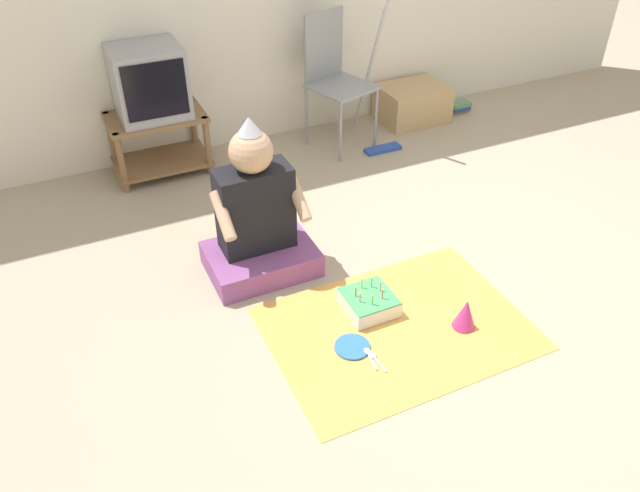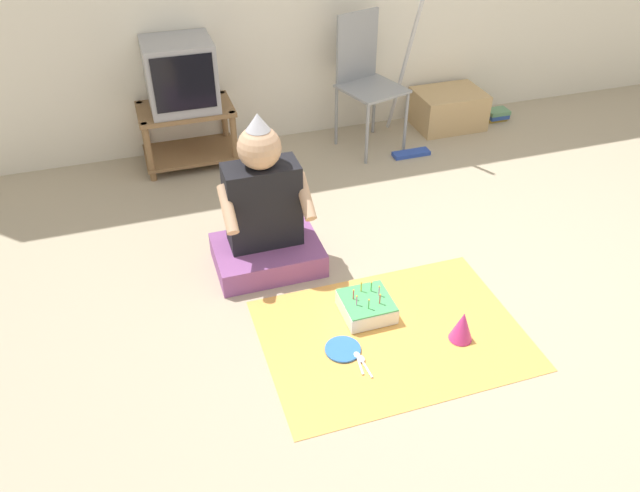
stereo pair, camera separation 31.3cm
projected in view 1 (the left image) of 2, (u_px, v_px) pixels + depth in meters
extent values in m
plane|color=tan|center=(465.00, 292.00, 3.38)|extent=(16.00, 16.00, 0.00)
cube|color=olive|center=(155.00, 117.00, 4.21)|extent=(0.65, 0.42, 0.03)
cube|color=olive|center=(163.00, 161.00, 4.41)|extent=(0.65, 0.42, 0.02)
cylinder|color=olive|center=(122.00, 164.00, 4.10)|extent=(0.04, 0.04, 0.43)
cylinder|color=olive|center=(208.00, 146.00, 4.29)|extent=(0.04, 0.04, 0.43)
cylinder|color=olive|center=(112.00, 141.00, 4.36)|extent=(0.04, 0.04, 0.43)
cylinder|color=olive|center=(194.00, 125.00, 4.56)|extent=(0.04, 0.04, 0.43)
cube|color=#99999E|center=(149.00, 82.00, 4.06)|extent=(0.45, 0.40, 0.46)
cube|color=black|center=(156.00, 91.00, 3.91)|extent=(0.39, 0.01, 0.36)
cube|color=gray|center=(342.00, 87.00, 4.50)|extent=(0.50, 0.51, 0.02)
cube|color=gray|center=(324.00, 46.00, 4.47)|extent=(0.34, 0.12, 0.50)
cylinder|color=gray|center=(340.00, 132.00, 4.43)|extent=(0.02, 0.02, 0.46)
cylinder|color=gray|center=(376.00, 118.00, 4.62)|extent=(0.02, 0.02, 0.46)
cylinder|color=gray|center=(306.00, 116.00, 4.65)|extent=(0.02, 0.02, 0.46)
cylinder|color=gray|center=(341.00, 103.00, 4.84)|extent=(0.02, 0.02, 0.46)
cube|color=tan|center=(412.00, 103.00, 5.05)|extent=(0.53, 0.40, 0.28)
cube|color=#2D4CB2|center=(383.00, 149.00, 4.69)|extent=(0.28, 0.09, 0.03)
cylinder|color=#B7B7BC|center=(372.00, 59.00, 4.48)|extent=(0.03, 0.47, 1.21)
cube|color=#A88933|center=(457.00, 110.00, 5.26)|extent=(0.16, 0.11, 0.02)
cube|color=#284793|center=(458.00, 107.00, 5.24)|extent=(0.16, 0.14, 0.03)
cube|color=#60936B|center=(459.00, 103.00, 5.22)|extent=(0.17, 0.13, 0.03)
cube|color=#8C4C8C|center=(261.00, 259.00, 3.50)|extent=(0.59, 0.43, 0.14)
cube|color=black|center=(255.00, 209.00, 3.35)|extent=(0.40, 0.20, 0.48)
sphere|color=tan|center=(251.00, 151.00, 3.14)|extent=(0.23, 0.23, 0.23)
cone|color=silver|center=(249.00, 125.00, 3.06)|extent=(0.13, 0.13, 0.09)
cylinder|color=tan|center=(223.00, 216.00, 3.15)|extent=(0.06, 0.25, 0.20)
cylinder|color=tan|center=(298.00, 197.00, 3.29)|extent=(0.06, 0.25, 0.20)
cube|color=#EFA84C|center=(398.00, 328.00, 3.15)|extent=(1.29, 0.92, 0.01)
cube|color=white|center=(369.00, 303.00, 3.24)|extent=(0.25, 0.25, 0.08)
cube|color=#4CB266|center=(369.00, 296.00, 3.21)|extent=(0.25, 0.25, 0.01)
cylinder|color=#E58CCC|center=(380.00, 287.00, 3.23)|extent=(0.01, 0.01, 0.06)
sphere|color=#FFCC4C|center=(381.00, 282.00, 3.20)|extent=(0.01, 0.01, 0.01)
cylinder|color=#66C666|center=(372.00, 284.00, 3.25)|extent=(0.01, 0.01, 0.06)
sphere|color=#FFCC4C|center=(372.00, 278.00, 3.23)|extent=(0.01, 0.01, 0.01)
cylinder|color=yellow|center=(362.00, 285.00, 3.24)|extent=(0.01, 0.01, 0.06)
sphere|color=#FFCC4C|center=(362.00, 279.00, 3.22)|extent=(0.01, 0.01, 0.01)
cylinder|color=#EA4C4C|center=(356.00, 293.00, 3.19)|extent=(0.01, 0.01, 0.06)
sphere|color=#FFCC4C|center=(356.00, 287.00, 3.17)|extent=(0.01, 0.01, 0.01)
cylinder|color=#E58CCC|center=(360.00, 298.00, 3.16)|extent=(0.01, 0.01, 0.06)
sphere|color=#FFCC4C|center=(360.00, 293.00, 3.13)|extent=(0.01, 0.01, 0.01)
cylinder|color=#66C666|center=(373.00, 301.00, 3.14)|extent=(0.01, 0.01, 0.06)
sphere|color=#FFCC4C|center=(373.00, 296.00, 3.12)|extent=(0.01, 0.01, 0.01)
cylinder|color=#EA4C4C|center=(382.00, 295.00, 3.18)|extent=(0.01, 0.01, 0.06)
sphere|color=#FFCC4C|center=(383.00, 290.00, 3.15)|extent=(0.01, 0.01, 0.01)
cone|color=#CC338C|center=(466.00, 314.00, 3.11)|extent=(0.12, 0.12, 0.17)
cylinder|color=blue|center=(352.00, 347.00, 3.04)|extent=(0.17, 0.17, 0.01)
ellipsoid|color=white|center=(367.00, 351.00, 3.01)|extent=(0.04, 0.05, 0.01)
cube|color=white|center=(373.00, 362.00, 2.96)|extent=(0.02, 0.10, 0.01)
ellipsoid|color=white|center=(372.00, 355.00, 2.99)|extent=(0.04, 0.05, 0.01)
cube|color=white|center=(380.00, 365.00, 2.94)|extent=(0.02, 0.10, 0.01)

